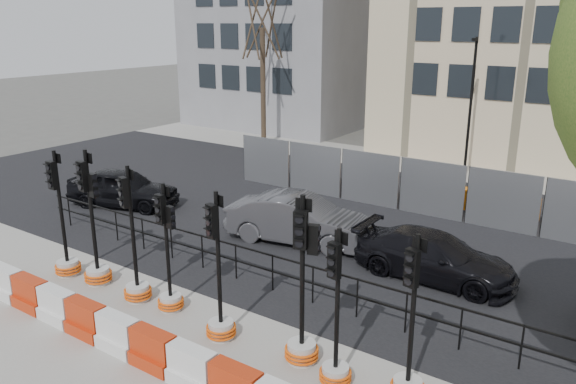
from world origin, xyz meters
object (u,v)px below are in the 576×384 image
Objects in this scene: car_c at (435,256)px; traffic_signal_d at (169,281)px; traffic_signal_h at (408,367)px; car_a at (123,188)px; traffic_signal_a at (65,251)px.

traffic_signal_d is at bearing 139.85° from car_c.
car_c is at bearing 119.31° from traffic_signal_h.
traffic_signal_h reaches higher than traffic_signal_d.
traffic_signal_h reaches higher than car_c.
traffic_signal_d reaches higher than car_a.
traffic_signal_a is at bearing -164.37° from traffic_signal_h.
car_a is at bearing 93.50° from car_c.
car_a is at bearing 174.75° from traffic_signal_h.
traffic_signal_a is 1.10× the size of traffic_signal_d.
traffic_signal_h is (9.65, 0.30, -0.05)m from traffic_signal_a.
traffic_signal_h reaches higher than car_a.
traffic_signal_a is 3.72m from traffic_signal_d.
car_a is at bearing 127.81° from traffic_signal_a.
traffic_signal_d is 8.59m from car_a.
traffic_signal_a is 1.08× the size of traffic_signal_h.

